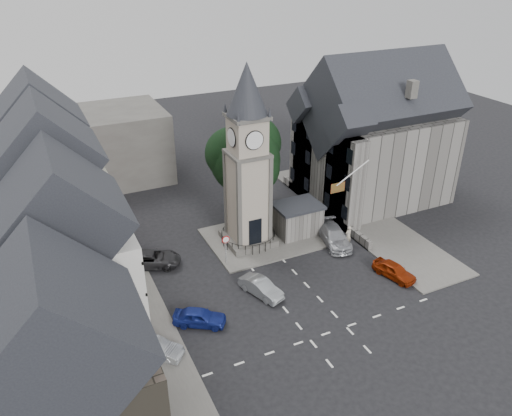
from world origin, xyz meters
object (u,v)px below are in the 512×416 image
car_west_blue (200,317)px  clock_tower (247,160)px  car_east_red (394,270)px  pedestrian (348,236)px  stone_shelter (297,219)px

car_west_blue → clock_tower: bearing=-10.1°
clock_tower → car_west_blue: clock_tower is taller
car_east_red → pedestrian: 5.85m
stone_shelter → car_east_red: stone_shelter is taller
clock_tower → stone_shelter: size_ratio=3.78×
car_east_red → stone_shelter: bearing=96.4°
car_east_red → clock_tower: bearing=115.4°
car_east_red → pedestrian: bearing=80.1°
car_east_red → pedestrian: size_ratio=1.95×
clock_tower → car_west_blue: (-7.80, -8.77, -7.48)m
stone_shelter → car_east_red: (3.70, -9.57, -0.92)m
stone_shelter → car_west_blue: bearing=-146.7°
car_west_blue → pedestrian: (15.80, 4.53, 0.31)m
car_west_blue → pedestrian: bearing=-42.4°
car_west_blue → stone_shelter: bearing=-25.1°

